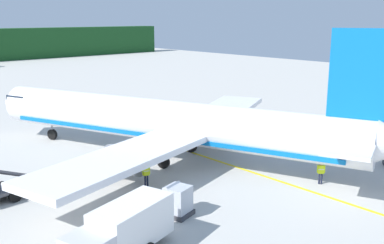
# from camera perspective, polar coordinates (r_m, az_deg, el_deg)

# --- Properties ---
(airliner_foreground) EXTENTS (33.66, 40.11, 11.90)m
(airliner_foreground) POSITION_cam_1_polar(r_m,az_deg,el_deg) (40.33, -2.97, -0.05)
(airliner_foreground) COLOR white
(airliner_foreground) RESTS_ON ground
(service_truck_fuel) EXTENTS (7.00, 3.91, 2.92)m
(service_truck_fuel) POSITION_cam_1_polar(r_m,az_deg,el_deg) (24.62, -8.85, -13.60)
(service_truck_fuel) COLOR silver
(service_truck_fuel) RESTS_ON ground
(cargo_container_near) EXTENTS (2.04, 2.04, 2.11)m
(cargo_container_near) POSITION_cam_1_polar(r_m,az_deg,el_deg) (29.54, -1.85, -10.01)
(cargo_container_near) COLOR #333338
(cargo_container_near) RESTS_ON ground
(crew_marshaller) EXTENTS (0.60, 0.36, 1.79)m
(crew_marshaller) POSITION_cam_1_polar(r_m,az_deg,el_deg) (34.46, -5.86, -6.49)
(crew_marshaller) COLOR #191E33
(crew_marshaller) RESTS_ON ground
(crew_loader_left) EXTENTS (0.47, 0.49, 1.75)m
(crew_loader_left) POSITION_cam_1_polar(r_m,az_deg,el_deg) (36.13, 16.11, -6.06)
(crew_loader_left) COLOR #191E33
(crew_loader_left) RESTS_ON ground
(apron_guide_line) EXTENTS (0.30, 60.00, 0.01)m
(apron_guide_line) POSITION_cam_1_polar(r_m,az_deg,el_deg) (39.90, 4.25, -5.28)
(apron_guide_line) COLOR yellow
(apron_guide_line) RESTS_ON ground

